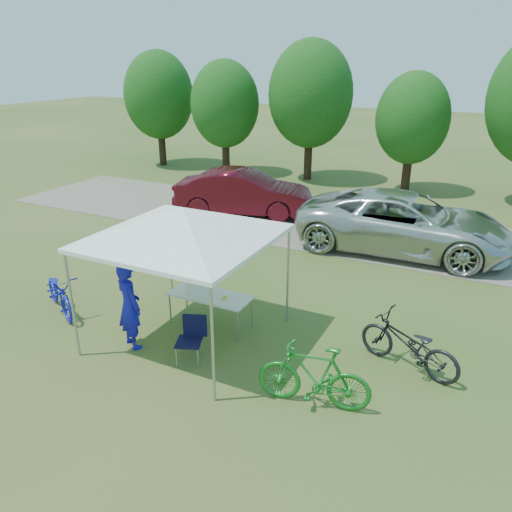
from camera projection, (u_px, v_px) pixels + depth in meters
The scene contains 14 objects.
ground at pixel (190, 337), 10.13m from camera, with size 100.00×100.00×0.00m, color #2D5119.
gravel_strip at pixel (323, 226), 16.76m from camera, with size 24.00×5.00×0.02m, color gray.
canopy at pixel (183, 211), 9.14m from camera, with size 4.53×4.53×3.00m.
treeline at pixel (369, 103), 20.59m from camera, with size 24.89×4.28×6.30m.
folding_table at pixel (210, 297), 10.34m from camera, with size 1.72×0.72×0.71m.
folding_chair at pixel (192, 335), 9.20m from camera, with size 0.58×0.61×0.88m.
cooler at pixel (199, 284), 10.37m from camera, with size 0.49×0.33×0.35m.
ice_cream_cup at pixel (224, 298), 10.11m from camera, with size 0.09×0.09×0.07m, color yellow.
cyclist at pixel (129, 306), 9.51m from camera, with size 0.64×0.42×1.74m, color #1514A8.
bike_blue at pixel (60, 293), 10.97m from camera, with size 0.62×1.77×0.93m, color #161BC8.
bike_green at pixel (314, 376), 7.95m from camera, with size 0.52×1.84×1.11m, color #1C7E27.
bike_dark at pixel (409, 345), 8.91m from camera, with size 0.67×1.93×1.01m, color black.
minivan at pixel (404, 223), 14.33m from camera, with size 2.79×6.04×1.68m, color silver.
sedan at pixel (244, 193), 17.69m from camera, with size 1.67×4.80×1.58m, color #530D18.
Camera 1 is at (5.15, -7.25, 5.28)m, focal length 35.00 mm.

